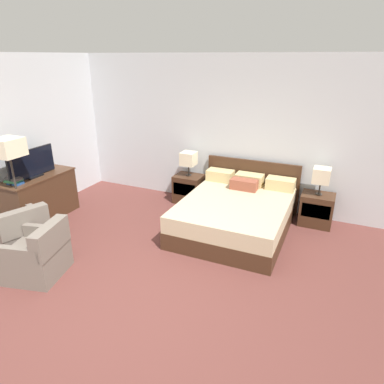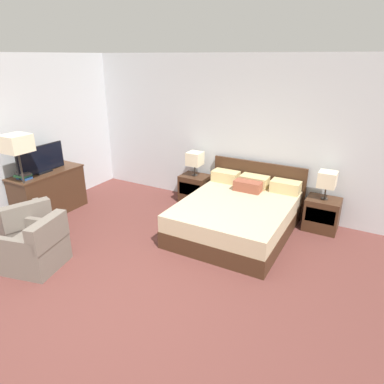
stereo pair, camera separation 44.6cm
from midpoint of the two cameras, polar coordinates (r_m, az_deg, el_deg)
The scene contains 16 objects.
ground_plane at distance 4.41m, azimuth -13.04°, elevation -17.41°, with size 9.93×9.93×0.00m, color brown.
wall_back at distance 6.52m, azimuth 3.68°, elevation 9.82°, with size 7.26×0.06×2.80m, color silver.
wall_left at distance 6.76m, azimuth -28.46°, elevation 7.68°, with size 0.06×5.11×2.80m, color silver.
bed at distance 5.74m, azimuth 5.13°, elevation -3.57°, with size 1.74×2.09×0.96m.
nightstand_left at distance 6.81m, azimuth -2.44°, elevation 0.52°, with size 0.54×0.43×0.56m.
nightstand_right at distance 6.20m, azimuth 18.13°, elevation -2.82°, with size 0.54×0.43×0.56m.
table_lamp_left at distance 6.62m, azimuth -2.52°, elevation 5.52°, with size 0.28×0.28×0.47m.
table_lamp_right at distance 5.98m, azimuth 18.81°, elevation 2.57°, with size 0.28×0.28×0.47m.
dresser at distance 6.72m, azimuth -25.75°, elevation -0.75°, with size 0.56×1.31×0.81m.
tv at distance 6.50m, azimuth -26.98°, elevation 4.19°, with size 0.18×0.93×0.48m.
book_red_cover at distance 6.33m, azimuth -29.18°, elevation 1.29°, with size 0.23×0.15×0.04m, color #234C8E.
book_blue_cover at distance 6.35m, azimuth -29.43°, elevation 1.63°, with size 0.22×0.19×0.03m, color #2D7042.
book_small_top at distance 6.32m, azimuth -29.40°, elevation 1.92°, with size 0.25×0.15×0.04m, color #383333.
armchair_by_window at distance 5.79m, azimuth -28.61°, elevation -6.28°, with size 0.88×0.88×0.76m.
armchair_companion at distance 5.11m, azimuth -26.65°, elevation -9.59°, with size 0.83×0.82×0.76m.
floor_lamp at distance 5.96m, azimuth -30.16°, elevation 5.63°, with size 0.39×0.39×1.61m.
Camera 1 is at (2.02, -2.74, 2.75)m, focal length 32.00 mm.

